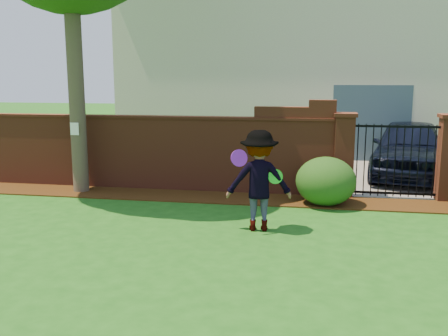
% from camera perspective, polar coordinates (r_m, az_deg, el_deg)
% --- Properties ---
extents(ground, '(80.00, 80.00, 0.01)m').
position_cam_1_polar(ground, '(7.96, -2.93, -9.27)').
color(ground, '#1C5615').
rests_on(ground, ground).
extents(mulch_bed, '(11.10, 1.08, 0.03)m').
position_cam_1_polar(mulch_bed, '(11.28, -3.81, -3.24)').
color(mulch_bed, '#321B09').
rests_on(mulch_bed, ground).
extents(brick_wall, '(8.70, 0.31, 2.16)m').
position_cam_1_polar(brick_wall, '(12.02, -8.02, 1.96)').
color(brick_wall, maroon).
rests_on(brick_wall, ground).
extents(pillar_left, '(0.50, 0.50, 1.88)m').
position_cam_1_polar(pillar_left, '(11.45, 13.47, 1.49)').
color(pillar_left, maroon).
rests_on(pillar_left, ground).
extents(iron_gate, '(1.78, 0.03, 1.60)m').
position_cam_1_polar(iron_gate, '(11.58, 18.89, 0.81)').
color(iron_gate, black).
rests_on(iron_gate, ground).
extents(driveway, '(3.20, 8.00, 0.01)m').
position_cam_1_polar(driveway, '(15.63, 16.55, 0.15)').
color(driveway, gray).
rests_on(driveway, ground).
extents(house, '(12.40, 6.40, 6.30)m').
position_cam_1_polar(house, '(19.31, 8.21, 11.76)').
color(house, beige).
rests_on(house, ground).
extents(car, '(2.69, 4.77, 1.53)m').
position_cam_1_polar(car, '(14.08, 20.27, 1.98)').
color(car, black).
rests_on(car, ground).
extents(paper_notice, '(0.20, 0.01, 0.28)m').
position_cam_1_polar(paper_notice, '(11.83, -16.65, 4.29)').
color(paper_notice, white).
rests_on(paper_notice, tree).
extents(shrub_left, '(1.25, 1.25, 1.02)m').
position_cam_1_polar(shrub_left, '(10.67, 11.51, -1.48)').
color(shrub_left, '#144314').
rests_on(shrub_left, ground).
extents(man, '(1.23, 0.82, 1.77)m').
position_cam_1_polar(man, '(8.70, 3.97, -1.48)').
color(man, gray).
rests_on(man, ground).
extents(frisbee_purple, '(0.30, 0.22, 0.29)m').
position_cam_1_polar(frisbee_purple, '(8.41, 1.73, 1.14)').
color(frisbee_purple, purple).
rests_on(frisbee_purple, man).
extents(frisbee_green, '(0.26, 0.10, 0.26)m').
position_cam_1_polar(frisbee_green, '(8.62, 5.86, -0.97)').
color(frisbee_green, '#1BCA21').
rests_on(frisbee_green, man).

